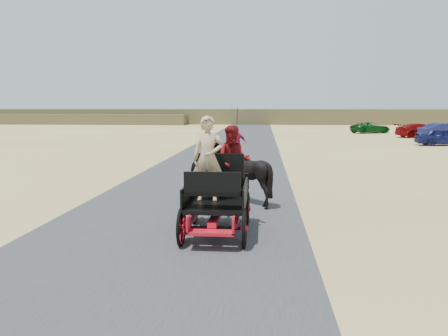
# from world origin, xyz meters

# --- Properties ---
(ground) EXTENTS (140.00, 140.00, 0.00)m
(ground) POSITION_xyz_m (0.00, 0.00, 0.00)
(ground) COLOR tan
(road) EXTENTS (6.00, 140.00, 0.01)m
(road) POSITION_xyz_m (0.00, 0.00, 0.01)
(road) COLOR #38383A
(road) RESTS_ON ground
(ridge_far) EXTENTS (140.00, 6.00, 2.40)m
(ridge_far) POSITION_xyz_m (0.00, 62.00, 1.20)
(ridge_far) COLOR brown
(ridge_far) RESTS_ON ground
(ridge_near) EXTENTS (40.00, 4.00, 1.60)m
(ridge_near) POSITION_xyz_m (-30.00, 58.00, 0.80)
(ridge_near) COLOR brown
(ridge_near) RESTS_ON ground
(carriage) EXTENTS (1.30, 2.40, 0.72)m
(carriage) POSITION_xyz_m (1.08, -0.04, 0.36)
(carriage) COLOR black
(carriage) RESTS_ON ground
(horse_left) EXTENTS (0.91, 2.01, 1.70)m
(horse_left) POSITION_xyz_m (0.53, 2.96, 0.85)
(horse_left) COLOR black
(horse_left) RESTS_ON ground
(horse_right) EXTENTS (1.37, 1.54, 1.70)m
(horse_right) POSITION_xyz_m (1.63, 2.96, 0.85)
(horse_right) COLOR black
(horse_right) RESTS_ON ground
(driver_man) EXTENTS (0.66, 0.43, 1.80)m
(driver_man) POSITION_xyz_m (0.88, 0.01, 1.62)
(driver_man) COLOR tan
(driver_man) RESTS_ON carriage
(passenger_woman) EXTENTS (0.77, 0.60, 1.58)m
(passenger_woman) POSITION_xyz_m (1.38, 0.56, 1.51)
(passenger_woman) COLOR #660C0F
(passenger_woman) RESTS_ON carriage
(pedestrian) EXTENTS (1.03, 0.47, 1.73)m
(pedestrian) POSITION_xyz_m (0.67, 13.25, 0.86)
(pedestrian) COLOR #A81337
(pedestrian) RESTS_ON ground
(car_a) EXTENTS (3.61, 1.47, 1.23)m
(car_a) POSITION_xyz_m (14.66, 23.03, 0.61)
(car_a) COLOR navy
(car_a) RESTS_ON ground
(car_b) EXTENTS (4.54, 2.18, 1.44)m
(car_b) POSITION_xyz_m (16.90, 27.96, 0.72)
(car_b) COLOR navy
(car_b) RESTS_ON ground
(car_c) EXTENTS (4.54, 2.44, 1.25)m
(car_c) POSITION_xyz_m (16.03, 31.54, 0.63)
(car_c) COLOR maroon
(car_c) RESTS_ON ground
(car_d) EXTENTS (4.52, 3.29, 1.14)m
(car_d) POSITION_xyz_m (13.19, 37.99, 0.57)
(car_d) COLOR #0C4C19
(car_d) RESTS_ON ground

